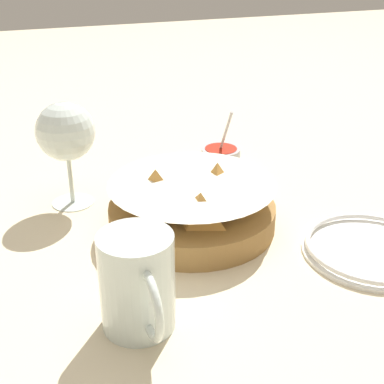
% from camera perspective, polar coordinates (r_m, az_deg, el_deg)
% --- Properties ---
extents(ground_plane, '(4.00, 4.00, 0.00)m').
position_cam_1_polar(ground_plane, '(0.80, -1.07, -4.41)').
color(ground_plane, beige).
extents(food_basket, '(0.25, 0.25, 0.09)m').
position_cam_1_polar(food_basket, '(0.80, 0.03, -1.61)').
color(food_basket, olive).
rests_on(food_basket, ground_plane).
extents(sauce_cup, '(0.08, 0.07, 0.13)m').
position_cam_1_polar(sauce_cup, '(0.99, 3.08, 3.59)').
color(sauce_cup, '#B7B7BC').
rests_on(sauce_cup, ground_plane).
extents(wine_glass, '(0.09, 0.09, 0.17)m').
position_cam_1_polar(wine_glass, '(0.86, -13.32, 6.02)').
color(wine_glass, silver).
rests_on(wine_glass, ground_plane).
extents(beer_mug, '(0.13, 0.08, 0.12)m').
position_cam_1_polar(beer_mug, '(0.60, -5.79, -9.94)').
color(beer_mug, silver).
rests_on(beer_mug, ground_plane).
extents(side_plate, '(0.19, 0.19, 0.01)m').
position_cam_1_polar(side_plate, '(0.79, 18.64, -5.72)').
color(side_plate, white).
rests_on(side_plate, ground_plane).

